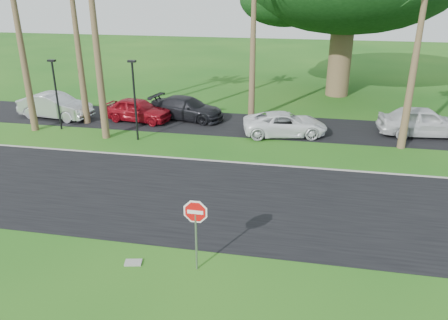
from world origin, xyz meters
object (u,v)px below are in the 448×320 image
Objects in this scene: car_pickup at (423,122)px; car_silver at (55,106)px; stop_sign_near at (196,221)px; car_red at (138,110)px; car_minivan at (285,124)px; car_dark at (187,108)px.

car_silver is at bearing 86.39° from car_pickup.
stop_sign_near is 0.58× the size of car_red.
car_red is at bearing 85.79° from car_pickup.
stop_sign_near is at bearing -129.80° from car_silver.
car_silver is at bearing 102.00° from car_red.
car_minivan is (9.77, -1.06, -0.07)m from car_red.
car_dark reaches higher than car_minivan.
car_red is 3.27m from car_dark.
car_pickup reaches higher than car_red.
car_dark is (8.83, 1.45, -0.10)m from car_silver.
car_dark is at bearing 106.42° from stop_sign_near.
car_red is (5.75, 0.37, -0.07)m from car_silver.
car_pickup is (10.07, 15.40, -0.89)m from stop_sign_near.
car_silver is 15.53m from car_minivan.
car_minivan is (15.52, -0.69, -0.14)m from car_silver.
car_dark is 1.02× the size of car_minivan.
car_silver is (-13.57, 14.64, -0.94)m from stop_sign_near.
car_silver is at bearing 75.39° from car_minivan.
car_silver is 8.95m from car_dark.
stop_sign_near reaches higher than car_minivan.
stop_sign_near reaches higher than car_dark.
stop_sign_near is 16.80m from car_dark.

